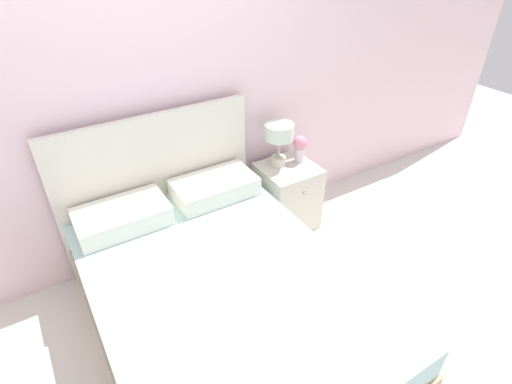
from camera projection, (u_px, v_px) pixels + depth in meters
ground_plane at (169, 247)px, 3.35m from camera, size 12.00×12.00×0.00m
wall_back at (141, 96)px, 2.68m from camera, size 8.00×0.06×2.60m
bed at (219, 297)px, 2.51m from camera, size 1.47×2.06×1.19m
nightstand at (287, 196)px, 3.47m from camera, size 0.46×0.47×0.58m
table_lamp at (279, 136)px, 3.19m from camera, size 0.24×0.24×0.37m
flower_vase at (300, 147)px, 3.32m from camera, size 0.12×0.12×0.23m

